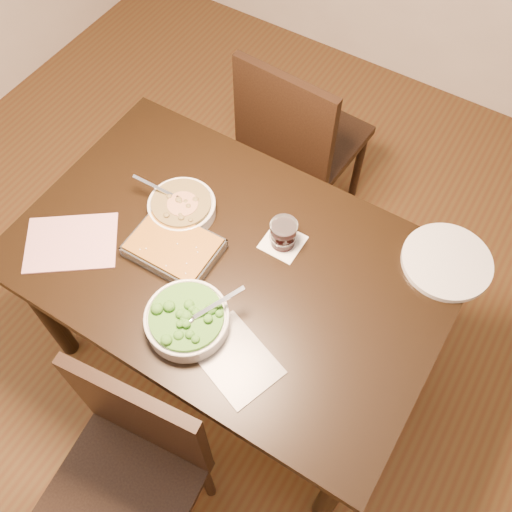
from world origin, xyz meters
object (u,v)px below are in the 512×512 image
broccoli_bowl (187,319)px  chair_far (297,139)px  stew_bowl (182,207)px  table (230,275)px  dinner_plate (447,262)px  baking_dish (174,247)px  chair_near (131,467)px  wine_tumbler (283,233)px

broccoli_bowl → chair_far: 1.07m
stew_bowl → broccoli_bowl: bearing=-52.1°
table → dinner_plate: dinner_plate is taller
table → baking_dish: size_ratio=4.90×
chair_near → chair_far: chair_far is taller
table → baking_dish: bearing=-158.9°
baking_dish → chair_far: 0.86m
table → wine_tumbler: bearing=53.2°
table → dinner_plate: bearing=31.0°
stew_bowl → baking_dish: stew_bowl is taller
stew_bowl → dinner_plate: 0.89m
broccoli_bowl → dinner_plate: size_ratio=0.93×
stew_bowl → baking_dish: 0.16m
baking_dish → chair_far: (0.00, 0.83, -0.24)m
wine_tumbler → baking_dish: bearing=-142.6°
table → chair_far: bearing=102.4°
chair_far → table: bearing=105.7°
broccoli_bowl → wine_tumbler: 0.42m
baking_dish → dinner_plate: 0.88m
baking_dish → chair_near: size_ratio=0.31×
chair_near → dinner_plate: bearing=55.8°
table → stew_bowl: bearing=162.1°
wine_tumbler → dinner_plate: size_ratio=0.34×
chair_near → table: bearing=88.9°
table → chair_far: size_ratio=1.47×
wine_tumbler → dinner_plate: wine_tumbler is taller
broccoli_bowl → dinner_plate: broccoli_bowl is taller
broccoli_bowl → chair_far: bearing=100.4°
chair_near → chair_far: size_ratio=0.96×
wine_tumbler → chair_near: chair_near is taller
stew_bowl → chair_far: chair_far is taller
baking_dish → dinner_plate: baking_dish is taller
broccoli_bowl → dinner_plate: bearing=46.6°
wine_tumbler → broccoli_bowl: bearing=-103.0°
table → stew_bowl: size_ratio=5.51×
broccoli_bowl → chair_near: (0.04, -0.40, -0.27)m
table → baking_dish: baking_dish is taller
stew_bowl → baking_dish: (0.07, -0.14, -0.01)m
table → broccoli_bowl: broccoli_bowl is taller
chair_near → chair_far: 1.44m
broccoli_bowl → stew_bowl: bearing=127.9°
stew_bowl → wine_tumbler: bearing=11.7°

